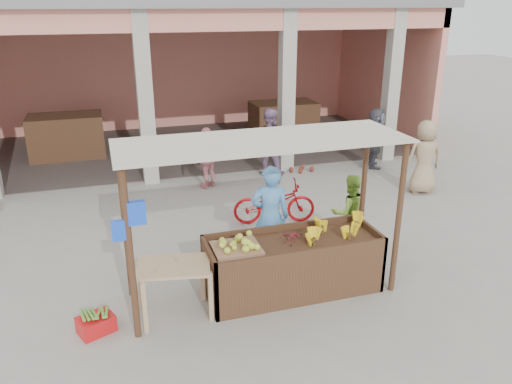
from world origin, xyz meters
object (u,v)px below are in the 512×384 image
object	(u,v)px
vendor_blue	(270,213)
motorcycle	(274,202)
fruit_stall	(293,267)
vendor_green	(350,211)
red_crate	(96,324)
side_table	(174,274)

from	to	relation	value
vendor_blue	motorcycle	distance (m)	1.78
fruit_stall	vendor_green	distance (m)	1.78
red_crate	vendor_blue	distance (m)	3.10
side_table	vendor_green	xyz separation A→B (m)	(3.23, 1.12, 0.07)
vendor_blue	vendor_green	distance (m)	1.53
fruit_stall	vendor_blue	size ratio (longest dim) A/B	1.40
red_crate	vendor_blue	size ratio (longest dim) A/B	0.24
fruit_stall	vendor_blue	world-z (taller)	vendor_blue
side_table	red_crate	world-z (taller)	side_table
red_crate	side_table	bearing A→B (deg)	-19.53
red_crate	motorcycle	bearing A→B (deg)	14.52
side_table	vendor_green	size ratio (longest dim) A/B	0.75
fruit_stall	vendor_blue	bearing A→B (deg)	94.42
red_crate	vendor_green	xyz separation A→B (m)	(4.31, 1.19, 0.61)
vendor_blue	motorcycle	xyz separation A→B (m)	(0.63, 1.59, -0.48)
red_crate	vendor_blue	bearing A→B (deg)	-2.41
side_table	red_crate	distance (m)	1.21
red_crate	motorcycle	xyz separation A→B (m)	(3.44, 2.65, 0.33)
side_table	vendor_blue	xyz separation A→B (m)	(1.73, 0.99, 0.27)
red_crate	motorcycle	size ratio (longest dim) A/B	0.27
side_table	vendor_green	distance (m)	3.43
fruit_stall	motorcycle	distance (m)	2.52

